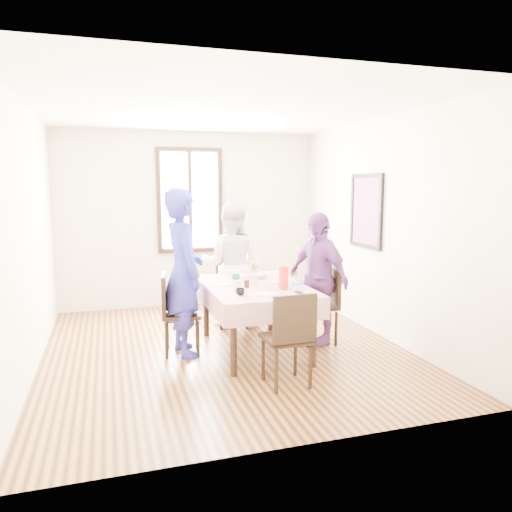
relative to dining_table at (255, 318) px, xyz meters
name	(u,v)px	position (x,y,z in m)	size (l,w,h in m)	color
ground	(224,348)	(-0.32, 0.16, -0.38)	(4.50, 4.50, 0.00)	#321D0E
back_wall	(190,220)	(-0.32, 2.41, 0.98)	(4.00, 4.00, 0.00)	beige
right_wall	(379,228)	(1.68, 0.16, 0.98)	(4.50, 4.50, 0.00)	beige
window_frame	(190,201)	(-0.32, 2.39, 1.27)	(1.02, 0.06, 1.62)	black
window_pane	(190,200)	(-0.32, 2.40, 1.27)	(0.90, 0.02, 1.50)	white
art_poster	(366,211)	(1.66, 0.46, 1.18)	(0.04, 0.76, 0.96)	red
dining_table	(255,318)	(0.00, 0.00, 0.00)	(0.97, 1.49, 0.75)	black
tablecloth	(255,285)	(0.00, 0.00, 0.38)	(1.09, 1.61, 0.01)	#630415
chair_left	(182,314)	(-0.81, 0.14, 0.08)	(0.42, 0.42, 0.91)	black
chair_right	(318,305)	(0.81, 0.05, 0.08)	(0.42, 0.42, 0.91)	black
chair_far	(232,293)	(0.00, 1.03, 0.08)	(0.42, 0.42, 0.91)	black
chair_near	(287,338)	(0.00, -1.03, 0.08)	(0.42, 0.42, 0.91)	black
person_left	(183,272)	(-0.79, 0.14, 0.55)	(0.67, 0.44, 1.85)	#2A2A9A
person_far	(233,265)	(0.00, 1.01, 0.46)	(0.81, 0.63, 1.66)	silver
person_right	(317,278)	(0.79, 0.05, 0.41)	(0.92, 0.38, 1.57)	#673477
mug_black	(240,292)	(-0.29, -0.45, 0.42)	(0.09, 0.09, 0.07)	black
mug_flag	(281,282)	(0.28, -0.11, 0.43)	(0.08, 0.08, 0.08)	red
mug_green	(236,278)	(-0.14, 0.30, 0.42)	(0.09, 0.09, 0.07)	#0C7226
serving_bowl	(257,276)	(0.15, 0.39, 0.41)	(0.21, 0.21, 0.05)	white
juice_carton	(284,278)	(0.23, -0.31, 0.51)	(0.08, 0.08, 0.25)	red
butter_tub	(297,287)	(0.35, -0.40, 0.42)	(0.13, 0.13, 0.06)	white
jam_jar	(247,284)	(-0.13, -0.11, 0.43)	(0.06, 0.06, 0.08)	black
drinking_glass	(237,286)	(-0.27, -0.22, 0.44)	(0.08, 0.08, 0.11)	silver
smartphone	(299,293)	(0.32, -0.53, 0.39)	(0.06, 0.13, 0.01)	black
flower_vase	(254,278)	(0.01, 0.04, 0.46)	(0.08, 0.08, 0.15)	silver
plate_left	(223,284)	(-0.34, 0.11, 0.39)	(0.20, 0.20, 0.01)	white
plate_right	(278,282)	(0.30, 0.08, 0.39)	(0.20, 0.20, 0.01)	white
plate_far	(239,276)	(-0.02, 0.58, 0.39)	(0.20, 0.20, 0.01)	white
plate_near	(265,294)	(-0.05, -0.51, 0.39)	(0.20, 0.20, 0.01)	white
butter_lid	(297,284)	(0.35, -0.40, 0.46)	(0.12, 0.12, 0.01)	blue
flower_bunch	(254,267)	(0.01, 0.04, 0.59)	(0.09, 0.09, 0.10)	yellow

